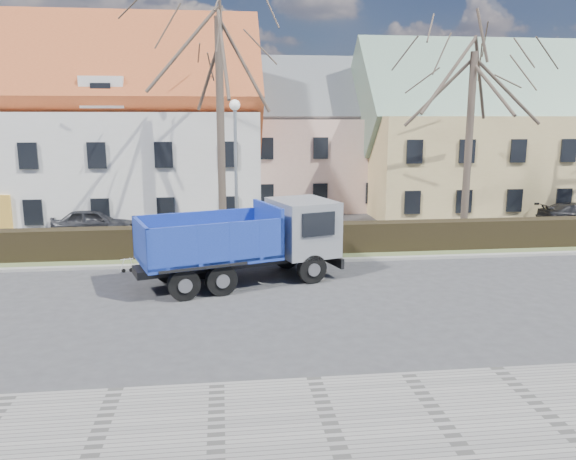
{
  "coord_description": "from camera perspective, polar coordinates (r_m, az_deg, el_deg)",
  "views": [
    {
      "loc": [
        -2.0,
        -17.88,
        6.0
      ],
      "look_at": [
        0.54,
        3.61,
        1.6
      ],
      "focal_mm": 35.0,
      "sensor_mm": 36.0,
      "label": 1
    }
  ],
  "objects": [
    {
      "name": "sidewalk_near",
      "position": [
        11.29,
        4.8,
        -20.4
      ],
      "size": [
        80.0,
        5.0,
        0.08
      ],
      "primitive_type": "cube",
      "color": "gray",
      "rests_on": "ground"
    },
    {
      "name": "building_yellow",
      "position": [
        39.29,
        20.74,
        8.2
      ],
      "size": [
        18.8,
        10.8,
        8.5
      ],
      "primitive_type": null,
      "color": "tan",
      "rests_on": "ground"
    },
    {
      "name": "streetlight",
      "position": [
        25.02,
        -5.3,
        5.47
      ],
      "size": [
        0.53,
        0.53,
        6.79
      ],
      "primitive_type": null,
      "color": "#969EA4",
      "rests_on": "ground"
    },
    {
      "name": "tree_1",
      "position": [
        26.38,
        -6.9,
        12.11
      ],
      "size": [
        9.2,
        9.2,
        12.65
      ],
      "primitive_type": null,
      "color": "#463A31",
      "rests_on": "ground"
    },
    {
      "name": "grass_strip",
      "position": [
        24.89,
        -1.94,
        -2.35
      ],
      "size": [
        80.0,
        3.0,
        0.1
      ],
      "primitive_type": "cube",
      "color": "#505F35",
      "rests_on": "ground"
    },
    {
      "name": "cart_frame",
      "position": [
        22.83,
        -16.51,
        -3.44
      ],
      "size": [
        0.75,
        0.55,
        0.61
      ],
      "primitive_type": null,
      "rotation": [
        0.0,
        0.0,
        0.27
      ],
      "color": "silver",
      "rests_on": "ground"
    },
    {
      "name": "curb_far",
      "position": [
        23.34,
        -1.61,
        -3.26
      ],
      "size": [
        80.0,
        0.3,
        0.12
      ],
      "primitive_type": "cube",
      "color": "gray",
      "rests_on": "ground"
    },
    {
      "name": "hedge",
      "position": [
        24.55,
        -1.91,
        -1.1
      ],
      "size": [
        60.0,
        0.9,
        1.3
      ],
      "primitive_type": "cube",
      "color": "black",
      "rests_on": "ground"
    },
    {
      "name": "tree_2",
      "position": [
        28.99,
        17.99,
        9.95
      ],
      "size": [
        8.0,
        8.0,
        11.0
      ],
      "primitive_type": null,
      "color": "#463A31",
      "rests_on": "ground"
    },
    {
      "name": "building_pink",
      "position": [
        38.41,
        2.27,
        8.49
      ],
      "size": [
        10.8,
        8.8,
        8.0
      ],
      "primitive_type": null,
      "color": "#DAAC9A",
      "rests_on": "ground"
    },
    {
      "name": "ground",
      "position": [
        18.97,
        -0.35,
        -6.95
      ],
      "size": [
        120.0,
        120.0,
        0.0
      ],
      "primitive_type": "plane",
      "color": "#373739"
    },
    {
      "name": "parked_car_a",
      "position": [
        30.2,
        -18.96,
        0.8
      ],
      "size": [
        4.39,
        2.07,
        1.45
      ],
      "primitive_type": "imported",
      "rotation": [
        0.0,
        0.0,
        1.48
      ],
      "color": "#27282D",
      "rests_on": "ground"
    },
    {
      "name": "building_white",
      "position": [
        35.64,
        -25.01,
        8.42
      ],
      "size": [
        26.8,
        10.8,
        9.5
      ],
      "primitive_type": null,
      "color": "silver",
      "rests_on": "ground"
    },
    {
      "name": "dump_truck",
      "position": [
        20.33,
        -5.52,
        -1.32
      ],
      "size": [
        8.04,
        4.96,
        3.02
      ],
      "primitive_type": null,
      "rotation": [
        0.0,
        0.0,
        0.31
      ],
      "color": "navy",
      "rests_on": "ground"
    }
  ]
}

